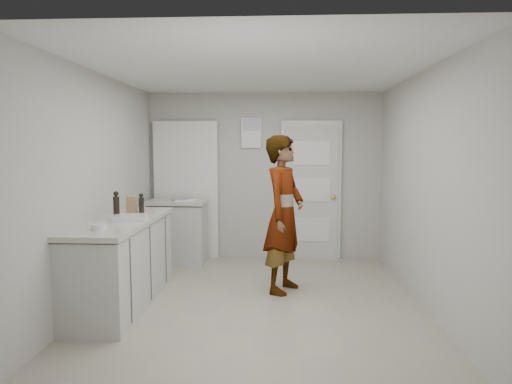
# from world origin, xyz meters

# --- Properties ---
(ground) EXTENTS (4.00, 4.00, 0.00)m
(ground) POSITION_xyz_m (0.00, 0.00, 0.00)
(ground) COLOR #A19C87
(ground) RESTS_ON ground
(room_shell) EXTENTS (4.00, 4.00, 4.00)m
(room_shell) POSITION_xyz_m (-0.17, 1.95, 1.02)
(room_shell) COLOR #B9B8AF
(room_shell) RESTS_ON ground
(main_counter) EXTENTS (0.64, 1.96, 0.93)m
(main_counter) POSITION_xyz_m (-1.45, -0.20, 0.43)
(main_counter) COLOR beige
(main_counter) RESTS_ON ground
(side_counter) EXTENTS (0.84, 0.61, 0.93)m
(side_counter) POSITION_xyz_m (-1.25, 1.55, 0.43)
(side_counter) COLOR beige
(side_counter) RESTS_ON ground
(person) EXTENTS (0.66, 0.78, 1.83)m
(person) POSITION_xyz_m (0.28, 0.35, 0.91)
(person) COLOR silver
(person) RESTS_ON ground
(cake_mix_box) EXTENTS (0.13, 0.08, 0.19)m
(cake_mix_box) POSITION_xyz_m (-1.50, 0.30, 1.02)
(cake_mix_box) COLOR #8C6746
(cake_mix_box) RESTS_ON main_counter
(spice_jar) EXTENTS (0.05, 0.05, 0.08)m
(spice_jar) POSITION_xyz_m (-1.36, 0.30, 0.96)
(spice_jar) COLOR tan
(spice_jar) RESTS_ON main_counter
(oil_cruet_a) EXTENTS (0.06, 0.06, 0.24)m
(oil_cruet_a) POSITION_xyz_m (-1.36, 0.22, 1.04)
(oil_cruet_a) COLOR black
(oil_cruet_a) RESTS_ON main_counter
(oil_cruet_b) EXTENTS (0.07, 0.07, 0.30)m
(oil_cruet_b) POSITION_xyz_m (-1.51, -0.18, 1.07)
(oil_cruet_b) COLOR black
(oil_cruet_b) RESTS_ON main_counter
(baking_dish) EXTENTS (0.37, 0.29, 0.06)m
(baking_dish) POSITION_xyz_m (-1.34, -0.26, 0.95)
(baking_dish) COLOR silver
(baking_dish) RESTS_ON main_counter
(egg_bowl) EXTENTS (0.14, 0.14, 0.05)m
(egg_bowl) POSITION_xyz_m (-1.44, -0.82, 0.95)
(egg_bowl) COLOR silver
(egg_bowl) RESTS_ON main_counter
(papers) EXTENTS (0.31, 0.38, 0.01)m
(papers) POSITION_xyz_m (-1.13, 1.57, 0.93)
(papers) COLOR white
(papers) RESTS_ON side_counter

